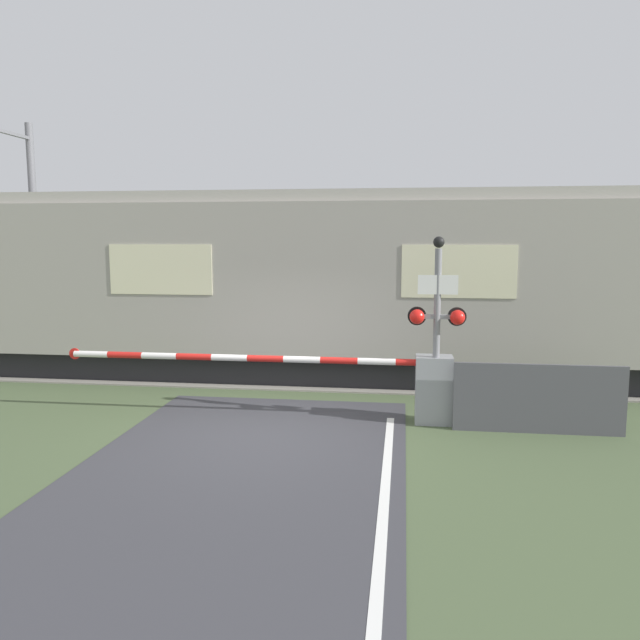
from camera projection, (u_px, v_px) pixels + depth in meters
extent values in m
plane|color=#475638|center=(266.00, 433.00, 9.80)|extent=(80.00, 80.00, 0.00)
cube|color=gray|center=(308.00, 374.00, 14.02)|extent=(36.00, 3.20, 0.03)
cube|color=#595451|center=(303.00, 378.00, 13.31)|extent=(36.00, 0.08, 0.10)
cube|color=#595451|center=(312.00, 365.00, 14.72)|extent=(36.00, 0.08, 0.10)
cube|color=black|center=(189.00, 358.00, 14.35)|extent=(19.78, 2.57, 0.60)
cube|color=#9E998E|center=(187.00, 277.00, 14.11)|extent=(21.50, 3.03, 3.15)
cube|color=#ADA89E|center=(185.00, 201.00, 13.89)|extent=(21.07, 2.78, 0.24)
cube|color=beige|center=(459.00, 272.00, 11.80)|extent=(2.15, 0.02, 1.01)
cube|color=beige|center=(160.00, 270.00, 12.58)|extent=(2.15, 0.02, 1.01)
cube|color=gray|center=(434.00, 390.00, 10.27)|extent=(0.60, 0.44, 1.12)
cylinder|color=gray|center=(434.00, 363.00, 10.22)|extent=(0.16, 0.16, 0.18)
cylinder|color=red|center=(415.00, 362.00, 10.26)|extent=(0.63, 0.11, 0.11)
cylinder|color=white|center=(377.00, 361.00, 10.34)|extent=(0.63, 0.11, 0.11)
cylinder|color=red|center=(339.00, 361.00, 10.43)|extent=(0.63, 0.11, 0.11)
cylinder|color=white|center=(302.00, 360.00, 10.51)|extent=(0.63, 0.11, 0.11)
cylinder|color=red|center=(265.00, 359.00, 10.59)|extent=(0.63, 0.11, 0.11)
cylinder|color=white|center=(230.00, 358.00, 10.68)|extent=(0.63, 0.11, 0.11)
cylinder|color=red|center=(194.00, 357.00, 10.76)|extent=(0.63, 0.11, 0.11)
cylinder|color=white|center=(159.00, 356.00, 10.84)|extent=(0.63, 0.11, 0.11)
cylinder|color=red|center=(125.00, 355.00, 10.93)|extent=(0.63, 0.11, 0.11)
cylinder|color=white|center=(91.00, 354.00, 11.01)|extent=(0.63, 0.11, 0.11)
cylinder|color=red|center=(75.00, 354.00, 11.05)|extent=(0.20, 0.02, 0.20)
cylinder|color=gray|center=(437.00, 338.00, 10.08)|extent=(0.11, 0.11, 2.88)
cube|color=gray|center=(437.00, 317.00, 10.03)|extent=(0.76, 0.07, 0.07)
sphere|color=red|center=(417.00, 317.00, 10.03)|extent=(0.24, 0.24, 0.24)
sphere|color=red|center=(458.00, 317.00, 9.94)|extent=(0.24, 0.24, 0.24)
cylinder|color=black|center=(417.00, 316.00, 10.13)|extent=(0.30, 0.06, 0.30)
cylinder|color=black|center=(457.00, 317.00, 10.05)|extent=(0.30, 0.06, 0.30)
cube|color=white|center=(438.00, 285.00, 9.93)|extent=(0.63, 0.02, 0.31)
sphere|color=black|center=(439.00, 242.00, 9.88)|extent=(0.18, 0.18, 0.18)
cylinder|color=slate|center=(35.00, 239.00, 16.81)|extent=(0.20, 0.20, 6.06)
cube|color=slate|center=(8.00, 133.00, 15.58)|extent=(0.10, 1.80, 0.08)
cube|color=#4C4C51|center=(539.00, 399.00, 9.71)|extent=(2.61, 0.06, 1.10)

